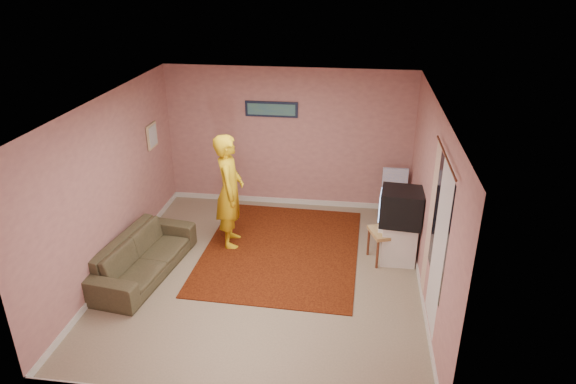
# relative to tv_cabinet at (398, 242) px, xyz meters

# --- Properties ---
(ground) EXTENTS (5.00, 5.00, 0.00)m
(ground) POSITION_rel_tv_cabinet_xyz_m (-1.95, -0.68, -0.33)
(ground) COLOR gray
(ground) RESTS_ON ground
(wall_back) EXTENTS (4.50, 0.02, 2.60)m
(wall_back) POSITION_rel_tv_cabinet_xyz_m (-1.95, 1.82, 0.97)
(wall_back) COLOR tan
(wall_back) RESTS_ON ground
(wall_front) EXTENTS (4.50, 0.02, 2.60)m
(wall_front) POSITION_rel_tv_cabinet_xyz_m (-1.95, -3.18, 0.97)
(wall_front) COLOR tan
(wall_front) RESTS_ON ground
(wall_left) EXTENTS (0.02, 5.00, 2.60)m
(wall_left) POSITION_rel_tv_cabinet_xyz_m (-4.20, -0.68, 0.97)
(wall_left) COLOR tan
(wall_left) RESTS_ON ground
(wall_right) EXTENTS (0.02, 5.00, 2.60)m
(wall_right) POSITION_rel_tv_cabinet_xyz_m (0.30, -0.68, 0.97)
(wall_right) COLOR tan
(wall_right) RESTS_ON ground
(ceiling) EXTENTS (4.50, 5.00, 0.02)m
(ceiling) POSITION_rel_tv_cabinet_xyz_m (-1.95, -0.68, 2.27)
(ceiling) COLOR silver
(ceiling) RESTS_ON wall_back
(baseboard_back) EXTENTS (4.50, 0.02, 0.10)m
(baseboard_back) POSITION_rel_tv_cabinet_xyz_m (-1.95, 1.81, -0.28)
(baseboard_back) COLOR silver
(baseboard_back) RESTS_ON ground
(baseboard_left) EXTENTS (0.02, 5.00, 0.10)m
(baseboard_left) POSITION_rel_tv_cabinet_xyz_m (-4.19, -0.68, -0.28)
(baseboard_left) COLOR silver
(baseboard_left) RESTS_ON ground
(baseboard_right) EXTENTS (0.02, 5.00, 0.10)m
(baseboard_right) POSITION_rel_tv_cabinet_xyz_m (0.29, -0.68, -0.28)
(baseboard_right) COLOR silver
(baseboard_right) RESTS_ON ground
(window) EXTENTS (0.01, 1.10, 1.50)m
(window) POSITION_rel_tv_cabinet_xyz_m (0.29, -1.58, 1.12)
(window) COLOR black
(window) RESTS_ON wall_right
(curtain_sheer) EXTENTS (0.01, 0.75, 2.10)m
(curtain_sheer) POSITION_rel_tv_cabinet_xyz_m (0.28, -1.73, 0.92)
(curtain_sheer) COLOR silver
(curtain_sheer) RESTS_ON wall_right
(curtain_floral) EXTENTS (0.01, 0.35, 2.10)m
(curtain_floral) POSITION_rel_tv_cabinet_xyz_m (0.26, -1.03, 0.92)
(curtain_floral) COLOR white
(curtain_floral) RESTS_ON wall_right
(curtain_rod) EXTENTS (0.02, 1.40, 0.02)m
(curtain_rod) POSITION_rel_tv_cabinet_xyz_m (0.25, -1.58, 1.99)
(curtain_rod) COLOR brown
(curtain_rod) RESTS_ON wall_right
(picture_back) EXTENTS (0.95, 0.04, 0.28)m
(picture_back) POSITION_rel_tv_cabinet_xyz_m (-2.25, 1.79, 1.52)
(picture_back) COLOR #121A32
(picture_back) RESTS_ON wall_back
(picture_left) EXTENTS (0.04, 0.38, 0.42)m
(picture_left) POSITION_rel_tv_cabinet_xyz_m (-4.17, 0.92, 1.22)
(picture_left) COLOR #CEBC8E
(picture_left) RESTS_ON wall_left
(area_rug) EXTENTS (2.51, 3.10, 0.02)m
(area_rug) POSITION_rel_tv_cabinet_xyz_m (-1.82, 0.06, -0.32)
(area_rug) COLOR black
(area_rug) RESTS_ON ground
(tv_cabinet) EXTENTS (0.52, 0.47, 0.66)m
(tv_cabinet) POSITION_rel_tv_cabinet_xyz_m (0.00, 0.00, 0.00)
(tv_cabinet) COLOR silver
(tv_cabinet) RESTS_ON ground
(crt_tv) EXTENTS (0.67, 0.61, 0.53)m
(crt_tv) POSITION_rel_tv_cabinet_xyz_m (-0.01, 0.00, 0.60)
(crt_tv) COLOR black
(crt_tv) RESTS_ON tv_cabinet
(chair_a) EXTENTS (0.48, 0.47, 0.48)m
(chair_a) POSITION_rel_tv_cabinet_xyz_m (0.00, 1.46, 0.21)
(chair_a) COLOR tan
(chair_a) RESTS_ON ground
(dvd_player) EXTENTS (0.35, 0.25, 0.06)m
(dvd_player) POSITION_rel_tv_cabinet_xyz_m (0.00, 1.46, 0.15)
(dvd_player) COLOR #A8A8AD
(dvd_player) RESTS_ON chair_a
(blue_throw) EXTENTS (0.44, 0.06, 0.47)m
(blue_throw) POSITION_rel_tv_cabinet_xyz_m (0.00, 1.52, 0.38)
(blue_throw) COLOR #99B3FA
(blue_throw) RESTS_ON chair_a
(chair_b) EXTENTS (0.56, 0.58, 0.55)m
(chair_b) POSITION_rel_tv_cabinet_xyz_m (-0.20, -0.02, 0.29)
(chair_b) COLOR tan
(chair_b) RESTS_ON ground
(game_console) EXTENTS (0.23, 0.17, 0.05)m
(game_console) POSITION_rel_tv_cabinet_xyz_m (-0.20, -0.02, 0.21)
(game_console) COLOR white
(game_console) RESTS_ON chair_b
(sofa) EXTENTS (1.04, 2.09, 0.58)m
(sofa) POSITION_rel_tv_cabinet_xyz_m (-3.75, -0.87, -0.04)
(sofa) COLOR #4A442D
(sofa) RESTS_ON ground
(person) EXTENTS (0.55, 0.74, 1.88)m
(person) POSITION_rel_tv_cabinet_xyz_m (-2.67, 0.18, 0.61)
(person) COLOR yellow
(person) RESTS_ON ground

